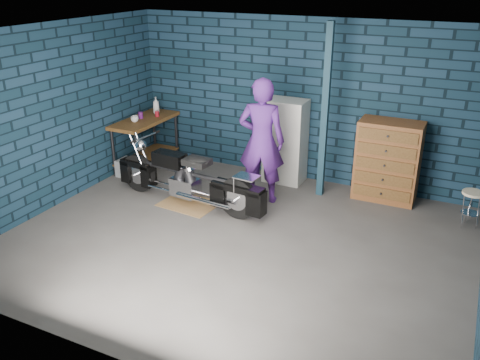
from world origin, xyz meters
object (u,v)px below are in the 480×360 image
object	(u,v)px
storage_bin	(132,168)
tool_chest	(388,161)
shop_stool	(470,209)
motorcycle	(188,175)
person	(262,141)
workbench	(146,143)
locker	(285,141)

from	to	relation	value
storage_bin	tool_chest	world-z (taller)	tool_chest
storage_bin	shop_stool	bearing A→B (deg)	5.56
motorcycle	storage_bin	xyz separation A→B (m)	(-1.50, 0.55, -0.35)
storage_bin	shop_stool	distance (m)	5.47
motorcycle	person	xyz separation A→B (m)	(0.93, 0.65, 0.48)
person	shop_stool	size ratio (longest dim) A/B	3.59
motorcycle	tool_chest	size ratio (longest dim) A/B	1.77
shop_stool	storage_bin	bearing A→B (deg)	-174.44
workbench	tool_chest	xyz separation A→B (m)	(4.19, 0.48, 0.18)
person	locker	distance (m)	0.92
locker	shop_stool	bearing A→B (deg)	-8.64
motorcycle	shop_stool	world-z (taller)	motorcycle
locker	storage_bin	bearing A→B (deg)	-158.44
storage_bin	tool_chest	distance (m)	4.31
workbench	storage_bin	world-z (taller)	workbench
workbench	storage_bin	xyz separation A→B (m)	(0.02, -0.50, -0.31)
motorcycle	locker	world-z (taller)	locker
workbench	motorcycle	xyz separation A→B (m)	(1.52, -1.05, 0.04)
person	storage_bin	world-z (taller)	person
storage_bin	locker	world-z (taller)	locker
person	locker	xyz separation A→B (m)	(0.06, 0.88, -0.26)
motorcycle	shop_stool	size ratio (longest dim) A/B	4.14
person	tool_chest	size ratio (longest dim) A/B	1.54
tool_chest	shop_stool	distance (m)	1.39
motorcycle	workbench	bearing A→B (deg)	150.56
workbench	storage_bin	size ratio (longest dim) A/B	2.97
person	locker	size ratio (longest dim) A/B	1.37
motorcycle	person	bearing A→B (deg)	40.37
motorcycle	locker	size ratio (longest dim) A/B	1.58
shop_stool	motorcycle	bearing A→B (deg)	-164.66
motorcycle	locker	xyz separation A→B (m)	(0.98, 1.53, 0.21)
workbench	motorcycle	world-z (taller)	motorcycle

